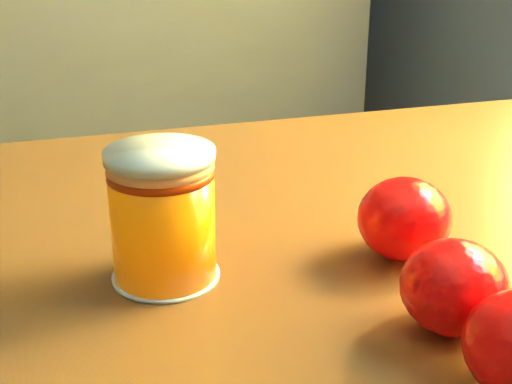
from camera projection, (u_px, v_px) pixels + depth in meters
table at (390, 340)px, 0.58m from camera, size 1.05×0.83×0.71m
juice_glass at (163, 217)px, 0.47m from camera, size 0.07×0.07×0.09m
orange_front at (454, 287)px, 0.42m from camera, size 0.08×0.08×0.06m
orange_back at (404, 219)px, 0.51m from camera, size 0.08×0.08×0.06m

